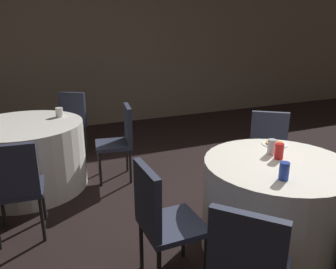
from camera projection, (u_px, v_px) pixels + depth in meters
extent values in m
plane|color=black|center=(272.00, 237.00, 2.80)|extent=(16.00, 16.00, 0.00)
cube|color=gray|center=(127.00, 47.00, 5.99)|extent=(16.00, 0.06, 2.80)
cylinder|color=white|center=(274.00, 205.00, 2.58)|extent=(1.12, 1.12, 0.74)
cylinder|color=white|center=(27.00, 156.00, 3.59)|extent=(1.25, 1.25, 0.74)
cube|color=#2D3347|center=(268.00, 159.00, 3.38)|extent=(0.56, 0.56, 0.04)
cube|color=#2D3347|center=(269.00, 132.00, 3.47)|extent=(0.34, 0.27, 0.43)
cylinder|color=black|center=(285.00, 187.00, 3.25)|extent=(0.03, 0.03, 0.40)
cylinder|color=black|center=(250.00, 183.00, 3.32)|extent=(0.03, 0.03, 0.40)
cylinder|color=black|center=(281.00, 173.00, 3.57)|extent=(0.03, 0.03, 0.40)
cylinder|color=black|center=(249.00, 170.00, 3.64)|extent=(0.03, 0.03, 0.40)
cube|color=#2D3347|center=(173.00, 225.00, 2.22)|extent=(0.40, 0.40, 0.04)
cube|color=#2D3347|center=(147.00, 199.00, 2.08)|extent=(0.05, 0.38, 0.43)
cylinder|color=black|center=(183.00, 234.00, 2.50)|extent=(0.03, 0.03, 0.40)
cylinder|color=black|center=(206.00, 261.00, 2.21)|extent=(0.03, 0.03, 0.40)
cylinder|color=black|center=(141.00, 245.00, 2.37)|extent=(0.03, 0.03, 0.40)
cube|color=#2D3347|center=(246.00, 253.00, 1.58)|extent=(0.29, 0.32, 0.43)
cube|color=#2D3347|center=(113.00, 145.00, 3.79)|extent=(0.46, 0.46, 0.04)
cube|color=#2D3347|center=(128.00, 124.00, 3.76)|extent=(0.11, 0.38, 0.43)
cylinder|color=black|center=(100.00, 169.00, 3.66)|extent=(0.03, 0.03, 0.40)
cylinder|color=black|center=(99.00, 158.00, 3.98)|extent=(0.03, 0.03, 0.40)
cylinder|color=black|center=(130.00, 167.00, 3.74)|extent=(0.03, 0.03, 0.40)
cylinder|color=black|center=(127.00, 156.00, 4.05)|extent=(0.03, 0.03, 0.40)
cube|color=#2D3347|center=(68.00, 127.00, 4.46)|extent=(0.56, 0.56, 0.04)
cube|color=#2D3347|center=(72.00, 108.00, 4.56)|extent=(0.34, 0.26, 0.43)
cylinder|color=black|center=(75.00, 148.00, 4.34)|extent=(0.03, 0.03, 0.40)
cylinder|color=black|center=(52.00, 146.00, 4.40)|extent=(0.03, 0.03, 0.40)
cylinder|color=black|center=(86.00, 140.00, 4.65)|extent=(0.03, 0.03, 0.40)
cylinder|color=black|center=(64.00, 138.00, 4.72)|extent=(0.03, 0.03, 0.40)
cube|color=#2D3347|center=(18.00, 189.00, 2.72)|extent=(0.43, 0.43, 0.04)
cube|color=#2D3347|center=(12.00, 172.00, 2.49)|extent=(0.38, 0.08, 0.43)
cylinder|color=black|center=(3.00, 206.00, 2.89)|extent=(0.03, 0.03, 0.40)
cylinder|color=black|center=(43.00, 200.00, 3.00)|extent=(0.03, 0.03, 0.40)
cylinder|color=black|center=(42.00, 220.00, 2.69)|extent=(0.03, 0.03, 0.40)
cylinder|color=white|center=(275.00, 144.00, 2.84)|extent=(0.22, 0.22, 0.01)
cylinder|color=orange|center=(275.00, 143.00, 2.84)|extent=(0.15, 0.15, 0.01)
cylinder|color=silver|center=(272.00, 147.00, 2.61)|extent=(0.07, 0.07, 0.12)
cylinder|color=red|center=(279.00, 151.00, 2.51)|extent=(0.07, 0.07, 0.12)
cylinder|color=#1E38A5|center=(284.00, 171.00, 2.16)|extent=(0.07, 0.07, 0.12)
cylinder|color=white|center=(59.00, 112.00, 3.75)|extent=(0.08, 0.08, 0.11)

